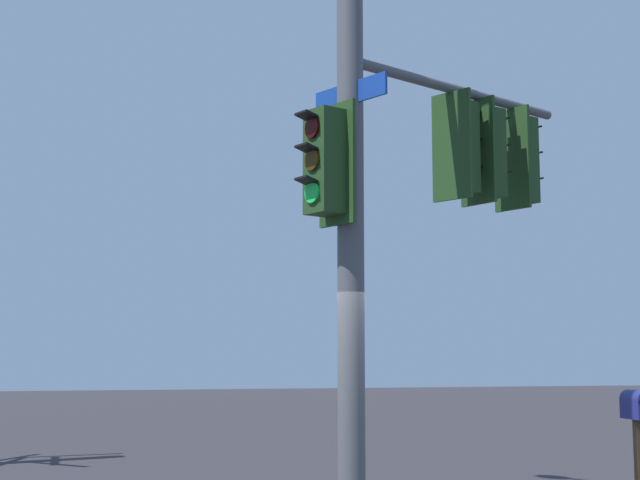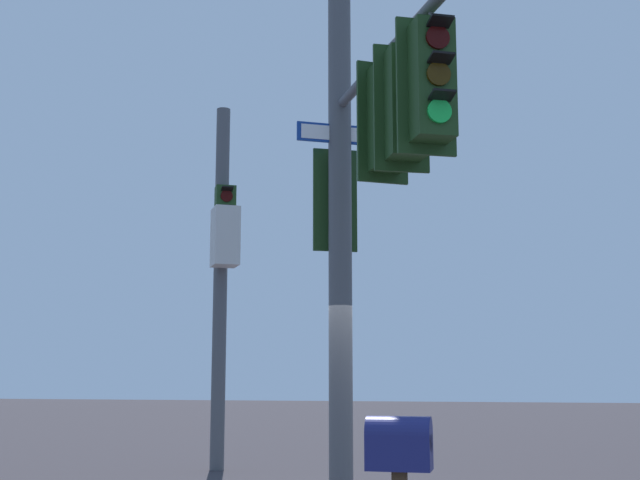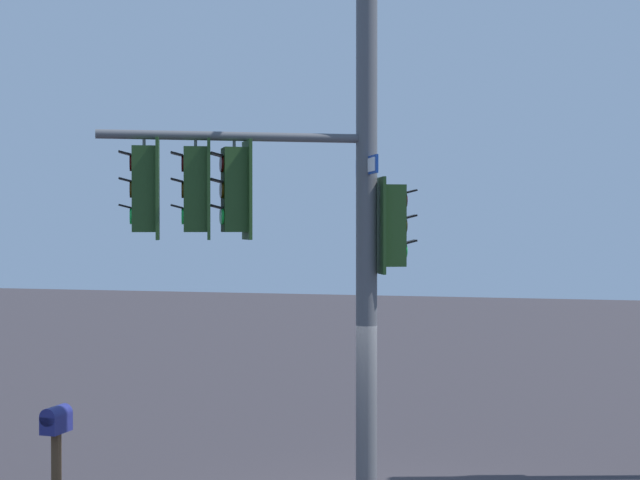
{
  "view_description": "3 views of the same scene",
  "coord_description": "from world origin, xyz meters",
  "views": [
    {
      "loc": [
        -2.4,
        -9.54,
        1.86
      ],
      "look_at": [
        -0.03,
        -0.09,
        3.06
      ],
      "focal_mm": 51.96,
      "sensor_mm": 36.0,
      "label": 1
    },
    {
      "loc": [
        10.07,
        1.46,
        1.7
      ],
      "look_at": [
        0.36,
        -0.46,
        3.3
      ],
      "focal_mm": 46.37,
      "sensor_mm": 36.0,
      "label": 2
    },
    {
      "loc": [
        -2.48,
        12.21,
        3.81
      ],
      "look_at": [
        0.83,
        0.1,
        3.65
      ],
      "focal_mm": 53.27,
      "sensor_mm": 36.0,
      "label": 3
    }
  ],
  "objects": [
    {
      "name": "main_signal_pole_assembly",
      "position": [
        0.92,
        0.2,
        4.41
      ],
      "size": [
        4.57,
        3.02,
        8.43
      ],
      "rotation": [
        0.0,
        0.0,
        0.46
      ],
      "color": "#4C4F54",
      "rests_on": "ground"
    },
    {
      "name": "mailbox",
      "position": [
        4.3,
        0.87,
        1.11
      ],
      "size": [
        0.26,
        0.45,
        1.41
      ],
      "rotation": [
        0.0,
        0.0,
        6.25
      ],
      "color": "#4C3823",
      "rests_on": "ground"
    }
  ]
}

